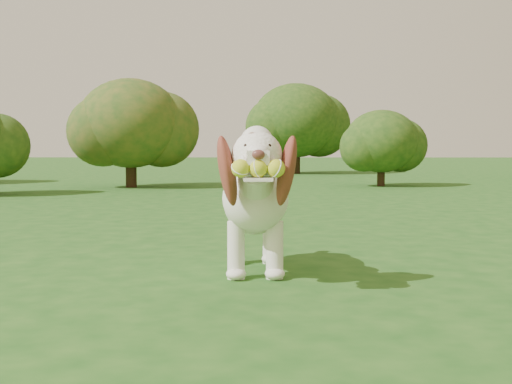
{
  "coord_description": "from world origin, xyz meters",
  "views": [
    {
      "loc": [
        0.15,
        -3.08,
        0.7
      ],
      "look_at": [
        0.09,
        0.16,
        0.47
      ],
      "focal_mm": 45.0,
      "sensor_mm": 36.0,
      "label": 1
    }
  ],
  "objects": [
    {
      "name": "ground",
      "position": [
        0.0,
        0.0,
        0.0
      ],
      "size": [
        80.0,
        80.0,
        0.0
      ],
      "primitive_type": "plane",
      "color": "#1A4C15",
      "rests_on": "ground"
    },
    {
      "name": "dog",
      "position": [
        0.08,
        0.41,
        0.43
      ],
      "size": [
        0.43,
        1.23,
        0.8
      ],
      "rotation": [
        0.0,
        0.0,
        0.05
      ],
      "color": "white",
      "rests_on": "ground"
    },
    {
      "name": "shrub_i",
      "position": [
        0.88,
        13.79,
        1.39
      ],
      "size": [
        2.28,
        2.28,
        2.36
      ],
      "color": "#382314",
      "rests_on": "ground"
    },
    {
      "name": "shrub_c",
      "position": [
        2.17,
        8.37,
        0.8
      ],
      "size": [
        1.31,
        1.31,
        1.36
      ],
      "color": "#382314",
      "rests_on": "ground"
    },
    {
      "name": "shrub_b",
      "position": [
        -2.23,
        7.99,
        1.1
      ],
      "size": [
        1.81,
        1.81,
        1.88
      ],
      "color": "#382314",
      "rests_on": "ground"
    }
  ]
}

